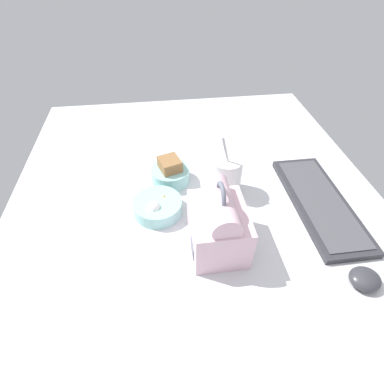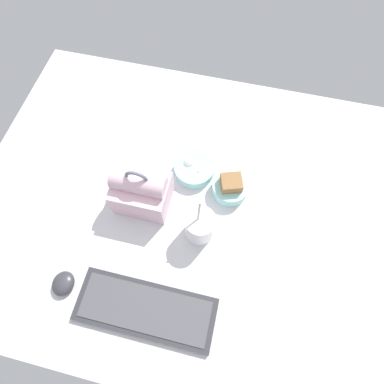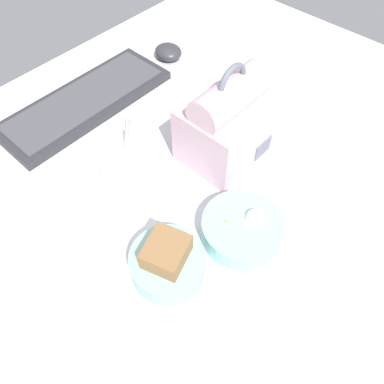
{
  "view_description": "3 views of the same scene",
  "coord_description": "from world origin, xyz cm",
  "px_view_note": "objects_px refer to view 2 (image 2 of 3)",
  "views": [
    {
      "loc": [
        58.61,
        -9.46,
        63.6
      ],
      "look_at": [
        -2.29,
        -1.6,
        7.0
      ],
      "focal_mm": 28.0,
      "sensor_mm": 36.0,
      "label": 1
    },
    {
      "loc": [
        -11.05,
        35.64,
        93.63
      ],
      "look_at": [
        -2.29,
        -1.6,
        7.0
      ],
      "focal_mm": 28.0,
      "sensor_mm": 36.0,
      "label": 2
    },
    {
      "loc": [
        -30.19,
        -26.93,
        58.04
      ],
      "look_at": [
        -2.29,
        -1.6,
        7.0
      ],
      "focal_mm": 35.0,
      "sensor_mm": 36.0,
      "label": 3
    }
  ],
  "objects_px": {
    "keyboard": "(146,309)",
    "bento_bowl_snacks": "(194,169)",
    "soup_cup": "(200,226)",
    "bento_bowl_sandwich": "(230,187)",
    "computer_mouse": "(63,283)",
    "lunch_bag": "(142,191)"
  },
  "relations": [
    {
      "from": "keyboard",
      "to": "bento_bowl_snacks",
      "type": "distance_m",
      "value": 0.46
    },
    {
      "from": "soup_cup",
      "to": "bento_bowl_sandwich",
      "type": "relative_size",
      "value": 1.66
    },
    {
      "from": "computer_mouse",
      "to": "keyboard",
      "type": "bearing_deg",
      "value": 177.43
    },
    {
      "from": "keyboard",
      "to": "bento_bowl_sandwich",
      "type": "xyz_separation_m",
      "value": [
        -0.16,
        -0.42,
        0.02
      ]
    },
    {
      "from": "bento_bowl_sandwich",
      "to": "bento_bowl_snacks",
      "type": "relative_size",
      "value": 0.87
    },
    {
      "from": "lunch_bag",
      "to": "bento_bowl_snacks",
      "type": "bearing_deg",
      "value": -133.11
    },
    {
      "from": "keyboard",
      "to": "bento_bowl_sandwich",
      "type": "relative_size",
      "value": 3.34
    },
    {
      "from": "lunch_bag",
      "to": "bento_bowl_snacks",
      "type": "xyz_separation_m",
      "value": [
        -0.13,
        -0.14,
        -0.06
      ]
    },
    {
      "from": "soup_cup",
      "to": "computer_mouse",
      "type": "height_order",
      "value": "soup_cup"
    },
    {
      "from": "bento_bowl_sandwich",
      "to": "computer_mouse",
      "type": "distance_m",
      "value": 0.58
    },
    {
      "from": "keyboard",
      "to": "lunch_bag",
      "type": "distance_m",
      "value": 0.34
    },
    {
      "from": "soup_cup",
      "to": "bento_bowl_sandwich",
      "type": "distance_m",
      "value": 0.18
    },
    {
      "from": "bento_bowl_sandwich",
      "to": "computer_mouse",
      "type": "bearing_deg",
      "value": 44.36
    },
    {
      "from": "bento_bowl_sandwich",
      "to": "lunch_bag",
      "type": "bearing_deg",
      "value": 20.29
    },
    {
      "from": "soup_cup",
      "to": "bento_bowl_sandwich",
      "type": "bearing_deg",
      "value": -112.51
    },
    {
      "from": "keyboard",
      "to": "lunch_bag",
      "type": "bearing_deg",
      "value": -72.54
    },
    {
      "from": "lunch_bag",
      "to": "bento_bowl_sandwich",
      "type": "height_order",
      "value": "lunch_bag"
    },
    {
      "from": "lunch_bag",
      "to": "soup_cup",
      "type": "distance_m",
      "value": 0.21
    },
    {
      "from": "lunch_bag",
      "to": "bento_bowl_snacks",
      "type": "relative_size",
      "value": 1.49
    },
    {
      "from": "keyboard",
      "to": "lunch_bag",
      "type": "xyz_separation_m",
      "value": [
        0.1,
        -0.32,
        0.07
      ]
    },
    {
      "from": "lunch_bag",
      "to": "bento_bowl_sandwich",
      "type": "distance_m",
      "value": 0.29
    },
    {
      "from": "bento_bowl_sandwich",
      "to": "keyboard",
      "type": "bearing_deg",
      "value": 68.67
    }
  ]
}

